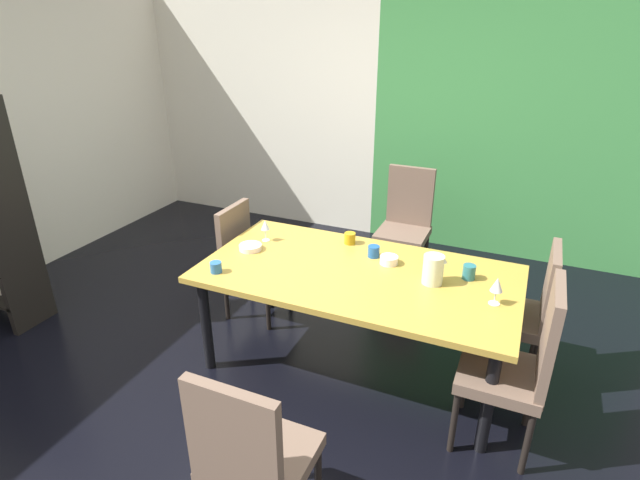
{
  "coord_description": "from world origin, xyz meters",
  "views": [
    {
      "loc": [
        1.47,
        -2.45,
        2.26
      ],
      "look_at": [
        0.22,
        0.41,
        0.85
      ],
      "focal_mm": 28.0,
      "sensor_mm": 36.0,
      "label": 1
    }
  ],
  "objects_px": {
    "dining_table": "(357,281)",
    "chair_head_far": "(406,220)",
    "chair_right_far": "(525,308)",
    "cup_north": "(374,251)",
    "chair_left_far": "(249,254)",
    "wine_glass_east": "(265,226)",
    "pitcher_corner": "(433,269)",
    "cup_near_window": "(350,238)",
    "chair_right_near": "(520,362)",
    "serving_bowl_rear": "(250,247)",
    "cup_front": "(216,267)",
    "cup_south": "(469,272)",
    "serving_bowl_center": "(389,260)",
    "wine_glass_near_shelf": "(497,285)",
    "chair_head_near": "(251,456)"
  },
  "relations": [
    {
      "from": "chair_right_far",
      "to": "cup_front",
      "type": "distance_m",
      "value": 2.01
    },
    {
      "from": "dining_table",
      "to": "pitcher_corner",
      "type": "distance_m",
      "value": 0.51
    },
    {
      "from": "chair_right_near",
      "to": "pitcher_corner",
      "type": "bearing_deg",
      "value": 57.37
    },
    {
      "from": "chair_left_far",
      "to": "serving_bowl_rear",
      "type": "height_order",
      "value": "chair_left_far"
    },
    {
      "from": "wine_glass_near_shelf",
      "to": "cup_front",
      "type": "xyz_separation_m",
      "value": [
        -1.69,
        -0.32,
        -0.09
      ]
    },
    {
      "from": "cup_north",
      "to": "cup_south",
      "type": "height_order",
      "value": "cup_south"
    },
    {
      "from": "chair_head_near",
      "to": "cup_south",
      "type": "xyz_separation_m",
      "value": [
        0.64,
        1.61,
        0.24
      ]
    },
    {
      "from": "serving_bowl_rear",
      "to": "dining_table",
      "type": "bearing_deg",
      "value": -0.5
    },
    {
      "from": "wine_glass_near_shelf",
      "to": "serving_bowl_center",
      "type": "xyz_separation_m",
      "value": [
        -0.7,
        0.25,
        -0.09
      ]
    },
    {
      "from": "serving_bowl_rear",
      "to": "cup_north",
      "type": "xyz_separation_m",
      "value": [
        0.84,
        0.24,
        0.02
      ]
    },
    {
      "from": "chair_left_far",
      "to": "wine_glass_east",
      "type": "bearing_deg",
      "value": 61.28
    },
    {
      "from": "dining_table",
      "to": "chair_head_far",
      "type": "bearing_deg",
      "value": 91.66
    },
    {
      "from": "chair_right_near",
      "to": "cup_front",
      "type": "distance_m",
      "value": 1.89
    },
    {
      "from": "dining_table",
      "to": "chair_right_far",
      "type": "relative_size",
      "value": 2.1
    },
    {
      "from": "cup_near_window",
      "to": "pitcher_corner",
      "type": "bearing_deg",
      "value": -27.15
    },
    {
      "from": "dining_table",
      "to": "serving_bowl_rear",
      "type": "xyz_separation_m",
      "value": [
        -0.81,
        0.01,
        0.09
      ]
    },
    {
      "from": "serving_bowl_center",
      "to": "serving_bowl_rear",
      "type": "xyz_separation_m",
      "value": [
        -0.96,
        -0.18,
        -0.01
      ]
    },
    {
      "from": "chair_left_far",
      "to": "cup_near_window",
      "type": "relative_size",
      "value": 11.08
    },
    {
      "from": "chair_right_far",
      "to": "cup_front",
      "type": "xyz_separation_m",
      "value": [
        -1.87,
        -0.7,
        0.24
      ]
    },
    {
      "from": "chair_right_near",
      "to": "wine_glass_east",
      "type": "distance_m",
      "value": 1.92
    },
    {
      "from": "wine_glass_near_shelf",
      "to": "cup_south",
      "type": "xyz_separation_m",
      "value": [
        -0.18,
        0.25,
        -0.07
      ]
    },
    {
      "from": "cup_north",
      "to": "pitcher_corner",
      "type": "height_order",
      "value": "pitcher_corner"
    },
    {
      "from": "dining_table",
      "to": "chair_left_far",
      "type": "height_order",
      "value": "chair_left_far"
    },
    {
      "from": "chair_right_far",
      "to": "chair_head_far",
      "type": "height_order",
      "value": "chair_head_far"
    },
    {
      "from": "chair_head_near",
      "to": "pitcher_corner",
      "type": "height_order",
      "value": "chair_head_near"
    },
    {
      "from": "chair_head_far",
      "to": "pitcher_corner",
      "type": "relative_size",
      "value": 5.47
    },
    {
      "from": "chair_head_near",
      "to": "serving_bowl_center",
      "type": "xyz_separation_m",
      "value": [
        0.12,
        1.61,
        0.22
      ]
    },
    {
      "from": "chair_right_near",
      "to": "chair_head_near",
      "type": "bearing_deg",
      "value": 137.59
    },
    {
      "from": "chair_head_near",
      "to": "cup_north",
      "type": "height_order",
      "value": "chair_head_near"
    },
    {
      "from": "cup_front",
      "to": "chair_left_far",
      "type": "bearing_deg",
      "value": 105.37
    },
    {
      "from": "cup_north",
      "to": "cup_front",
      "type": "bearing_deg",
      "value": -144.11
    },
    {
      "from": "chair_head_near",
      "to": "pitcher_corner",
      "type": "xyz_separation_m",
      "value": [
        0.44,
        1.47,
        0.28
      ]
    },
    {
      "from": "chair_head_far",
      "to": "wine_glass_near_shelf",
      "type": "xyz_separation_m",
      "value": [
        0.9,
        -1.49,
        0.3
      ]
    },
    {
      "from": "wine_glass_east",
      "to": "pitcher_corner",
      "type": "relative_size",
      "value": 0.85
    },
    {
      "from": "wine_glass_east",
      "to": "wine_glass_near_shelf",
      "type": "height_order",
      "value": "wine_glass_near_shelf"
    },
    {
      "from": "cup_near_window",
      "to": "pitcher_corner",
      "type": "height_order",
      "value": "pitcher_corner"
    },
    {
      "from": "chair_right_far",
      "to": "cup_north",
      "type": "xyz_separation_m",
      "value": [
        -1.01,
        -0.07,
        0.24
      ]
    },
    {
      "from": "wine_glass_east",
      "to": "cup_north",
      "type": "height_order",
      "value": "wine_glass_east"
    },
    {
      "from": "chair_right_near",
      "to": "cup_front",
      "type": "height_order",
      "value": "chair_right_near"
    },
    {
      "from": "serving_bowl_center",
      "to": "chair_left_far",
      "type": "bearing_deg",
      "value": 173.61
    },
    {
      "from": "chair_left_far",
      "to": "wine_glass_near_shelf",
      "type": "relative_size",
      "value": 5.39
    },
    {
      "from": "cup_near_window",
      "to": "wine_glass_east",
      "type": "bearing_deg",
      "value": -161.22
    },
    {
      "from": "chair_left_far",
      "to": "serving_bowl_center",
      "type": "relative_size",
      "value": 7.5
    },
    {
      "from": "serving_bowl_rear",
      "to": "cup_front",
      "type": "xyz_separation_m",
      "value": [
        -0.03,
        -0.38,
        0.02
      ]
    },
    {
      "from": "chair_right_near",
      "to": "pitcher_corner",
      "type": "height_order",
      "value": "chair_right_near"
    },
    {
      "from": "wine_glass_east",
      "to": "serving_bowl_center",
      "type": "relative_size",
      "value": 1.32
    },
    {
      "from": "wine_glass_near_shelf",
      "to": "cup_south",
      "type": "height_order",
      "value": "wine_glass_near_shelf"
    },
    {
      "from": "dining_table",
      "to": "chair_head_near",
      "type": "xyz_separation_m",
      "value": [
        0.03,
        -1.42,
        -0.12
      ]
    },
    {
      "from": "serving_bowl_rear",
      "to": "cup_south",
      "type": "xyz_separation_m",
      "value": [
        1.48,
        0.18,
        0.03
      ]
    },
    {
      "from": "chair_right_near",
      "to": "chair_head_far",
      "type": "relative_size",
      "value": 1.02
    }
  ]
}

